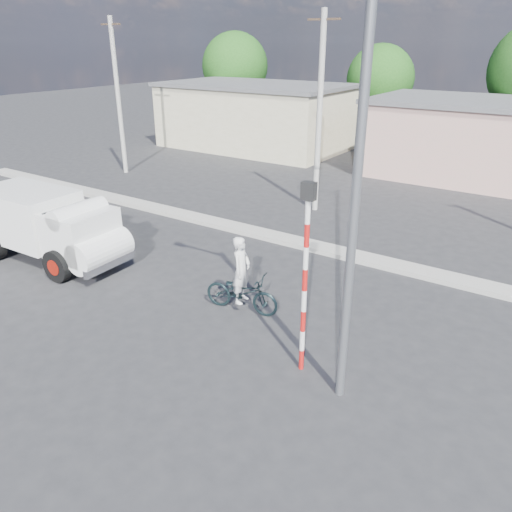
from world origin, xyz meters
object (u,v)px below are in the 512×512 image
Objects in this scene: bicycle at (242,292)px; traffic_pole at (305,265)px; truck at (50,225)px; cyclist at (241,280)px; streetlight at (350,160)px.

traffic_pole is (2.66, -1.41, 2.03)m from bicycle.
cyclist is at bearing 3.90° from truck.
bicycle is 3.63m from traffic_pole.
streetlight reaches higher than truck.
cyclist is (7.22, 0.76, -0.34)m from truck.
truck is 9.99m from traffic_pole.
streetlight reaches higher than traffic_pole.
cyclist is at bearing 152.17° from traffic_pole.
bicycle is at bearing 3.90° from truck.
truck is at bearing 175.00° from streetlight.
cyclist is 0.43× the size of traffic_pole.
cyclist is 0.21× the size of streetlight.
bicycle is 0.38m from cyclist.
traffic_pole is (2.66, -1.41, 1.66)m from cyclist.
cyclist is (0.00, 0.00, 0.38)m from bicycle.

